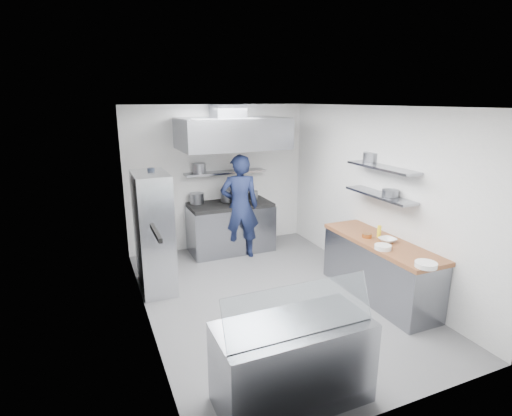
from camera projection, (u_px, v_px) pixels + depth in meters
name	position (u px, v px, depth m)	size (l,w,h in m)	color
floor	(272.00, 297.00, 6.02)	(5.00, 5.00, 0.00)	#565659
ceiling	(274.00, 106.00, 5.29)	(5.00, 5.00, 0.00)	silver
wall_back	(218.00, 177.00, 7.87)	(3.60, 0.02, 2.80)	white
wall_front	(397.00, 278.00, 3.44)	(3.60, 0.02, 2.80)	white
wall_left	(142.00, 223.00, 4.97)	(5.00, 0.02, 2.80)	white
wall_right	(375.00, 196.00, 6.34)	(5.00, 0.02, 2.80)	white
gas_range	(231.00, 228.00, 7.81)	(1.60, 0.80, 0.90)	gray
cooktop	(230.00, 205.00, 7.68)	(1.57, 0.78, 0.06)	black
stock_pot_left	(197.00, 198.00, 7.63)	(0.27, 0.27, 0.20)	slate
stock_pot_mid	(229.00, 195.00, 7.79)	(0.32, 0.32, 0.24)	slate
stock_pot_right	(252.00, 195.00, 7.95)	(0.26, 0.26, 0.16)	slate
over_range_shelf	(226.00, 172.00, 7.74)	(1.60, 0.30, 0.04)	gray
shelf_pot_a	(199.00, 168.00, 7.55)	(0.24, 0.24, 0.18)	slate
extractor_hood	(232.00, 133.00, 7.16)	(1.90, 1.15, 0.55)	gray
hood_duct	(228.00, 111.00, 7.26)	(0.55, 0.55, 0.24)	slate
red_firebox	(154.00, 182.00, 7.34)	(0.22, 0.10, 0.26)	red
chef	(240.00, 207.00, 7.37)	(0.71, 0.47, 1.94)	#141C3C
wire_rack	(154.00, 233.00, 6.09)	(0.50, 0.90, 1.85)	silver
rack_bin_a	(154.00, 240.00, 6.14)	(0.17, 0.21, 0.19)	white
rack_bin_b	(147.00, 202.00, 6.39)	(0.14, 0.18, 0.16)	yellow
rack_jar	(151.00, 174.00, 6.03)	(0.11, 0.11, 0.18)	black
knife_strip	(156.00, 233.00, 4.14)	(0.04, 0.55, 0.05)	black
prep_counter_base	(379.00, 271.00, 5.94)	(0.62, 2.00, 0.84)	gray
prep_counter_top	(381.00, 242.00, 5.82)	(0.65, 2.04, 0.06)	brown
plate_stack_a	(426.00, 265.00, 4.89)	(0.27, 0.27, 0.06)	white
plate_stack_b	(383.00, 247.00, 5.48)	(0.23, 0.23, 0.06)	white
copper_pan	(367.00, 235.00, 5.94)	(0.15, 0.15, 0.06)	#B87234
squeeze_bottle	(379.00, 231.00, 5.94)	(0.06, 0.06, 0.18)	yellow
mixing_bowl	(387.00, 240.00, 5.75)	(0.24, 0.24, 0.06)	white
wall_shelf_lower	(380.00, 195.00, 5.99)	(0.30, 1.30, 0.04)	gray
wall_shelf_upper	(382.00, 167.00, 5.87)	(0.30, 1.30, 0.04)	gray
shelf_pot_c	(390.00, 193.00, 5.81)	(0.24, 0.24, 0.10)	slate
shelf_pot_d	(372.00, 157.00, 6.32)	(0.28, 0.28, 0.14)	slate
display_case	(292.00, 363.00, 3.86)	(1.50, 0.70, 0.85)	gray
display_glass	(301.00, 309.00, 3.59)	(1.47, 0.02, 0.45)	silver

